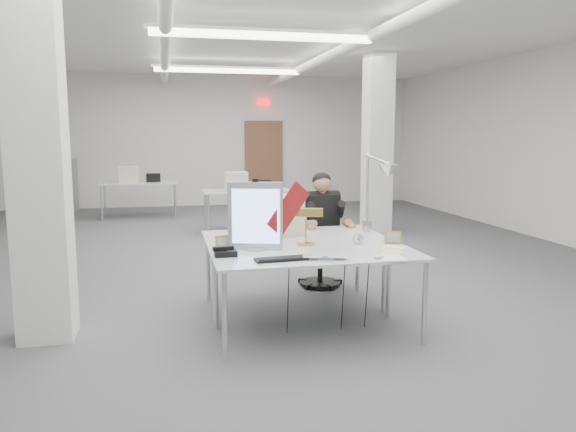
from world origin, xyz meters
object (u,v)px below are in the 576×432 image
seated_person (322,211)px  laptop (325,259)px  desk_main (316,254)px  desk_phone (226,253)px  office_chair (320,245)px  monitor (255,216)px  beige_monitor (277,216)px  architect_lamp (376,193)px  bankers_lamp (306,229)px

seated_person → laptop: bearing=-113.3°
desk_main → desk_phone: bearing=175.6°
office_chair → desk_phone: (-1.27, -1.56, 0.29)m
seated_person → monitor: bearing=-135.3°
desk_main → beige_monitor: bearing=100.5°
beige_monitor → architect_lamp: 1.03m
seated_person → beige_monitor: seated_person is taller
desk_phone → desk_main: bearing=-3.7°
office_chair → desk_phone: 2.03m
office_chair → laptop: office_chair is taller
office_chair → bankers_lamp: (-0.49, -1.26, 0.42)m
architect_lamp → bankers_lamp: bearing=-151.3°
desk_phone → beige_monitor: 1.06m
office_chair → beige_monitor: beige_monitor is taller
seated_person → desk_phone: seated_person is taller
office_chair → laptop: bearing=-112.9°
office_chair → architect_lamp: bearing=-80.3°
monitor → desk_phone: monitor is taller
desk_main → desk_phone: size_ratio=9.66×
desk_main → architect_lamp: (0.80, 0.67, 0.45)m
seated_person → architect_lamp: bearing=-79.3°
laptop → architect_lamp: architect_lamp is taller
office_chair → laptop: (-0.50, -1.91, 0.28)m
laptop → bankers_lamp: (0.00, 0.65, 0.14)m
beige_monitor → architect_lamp: bearing=-34.1°
seated_person → office_chair: bearing=81.7°
bankers_lamp → seated_person: bearing=84.3°
desk_main → office_chair: size_ratio=1.86×
seated_person → desk_phone: size_ratio=4.71×
desk_main → office_chair: office_chair is taller
office_chair → beige_monitor: size_ratio=2.29×
bankers_lamp → laptop: bearing=-73.8°
monitor → bankers_lamp: monitor is taller
desk_phone → beige_monitor: size_ratio=0.44×
desk_main → desk_phone: (-0.78, 0.06, 0.04)m
desk_main → beige_monitor: size_ratio=4.24×
seated_person → bankers_lamp: seated_person is taller
office_chair → seated_person: bearing=-98.3°
desk_phone → architect_lamp: size_ratio=0.21×
monitor → architect_lamp: (1.29, 0.41, 0.14)m
beige_monitor → office_chair: bearing=26.8°
seated_person → beige_monitor: size_ratio=2.07×
laptop → desk_phone: size_ratio=1.94×
office_chair → beige_monitor: (-0.66, -0.71, 0.47)m
bankers_lamp → desk_phone: bankers_lamp is taller
beige_monitor → desk_main: bearing=-99.6°
desk_phone → architect_lamp: 1.74m
desk_main → office_chair: bearing=73.1°
architect_lamp → laptop: bearing=-122.3°
monitor → architect_lamp: size_ratio=0.69×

